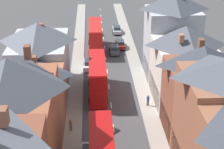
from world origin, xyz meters
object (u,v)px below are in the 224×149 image
at_px(car_mid_black, 89,64).
at_px(car_parked_left_b, 95,31).
at_px(pedestrian_mid_right, 71,124).
at_px(car_parked_right_b, 117,30).
at_px(double_decker_bus_lead, 97,77).
at_px(car_parked_left_a, 120,44).
at_px(double_decker_bus_mid_street, 95,37).
at_px(pedestrian_far_left, 148,100).
at_px(car_far_grey, 115,49).

xyz_separation_m(car_mid_black, car_parked_left_b, (1.30, 18.80, -0.04)).
bearing_deg(pedestrian_mid_right, car_mid_black, 83.47).
relative_size(car_parked_right_b, pedestrian_mid_right, 2.77).
xyz_separation_m(double_decker_bus_lead, car_parked_left_a, (4.91, 19.90, -2.02)).
xyz_separation_m(car_mid_black, car_parked_right_b, (6.20, 19.83, -0.06)).
relative_size(double_decker_bus_lead, double_decker_bus_mid_street, 1.00).
distance_m(pedestrian_mid_right, pedestrian_far_left, 12.01).
bearing_deg(car_mid_black, pedestrian_mid_right, -96.53).
bearing_deg(car_mid_black, car_parked_left_b, 86.04).
bearing_deg(car_parked_right_b, car_parked_left_b, -168.21).
relative_size(double_decker_bus_mid_street, car_parked_left_b, 2.52).
bearing_deg(car_parked_right_b, double_decker_bus_mid_street, -114.55).
distance_m(double_decker_bus_mid_street, car_parked_left_b, 9.93).
relative_size(double_decker_bus_mid_street, pedestrian_far_left, 6.71).
height_order(car_parked_left_a, car_parked_left_b, car_parked_left_b).
height_order(car_parked_left_a, car_far_grey, car_far_grey).
bearing_deg(double_decker_bus_mid_street, car_parked_left_a, 12.41).
bearing_deg(car_parked_left_a, pedestrian_far_left, -85.20).
bearing_deg(double_decker_bus_mid_street, car_mid_black, -98.09).
relative_size(car_parked_left_a, pedestrian_far_left, 2.60).
distance_m(double_decker_bus_lead, car_parked_left_b, 28.62).
xyz_separation_m(car_mid_black, car_far_grey, (4.90, 7.22, -0.06)).
bearing_deg(double_decker_bus_lead, pedestrian_far_left, -30.98).
height_order(double_decker_bus_mid_street, pedestrian_far_left, double_decker_bus_mid_street).
distance_m(double_decker_bus_lead, double_decker_bus_mid_street, 18.82).
xyz_separation_m(double_decker_bus_mid_street, car_parked_left_a, (4.91, 1.08, -2.02)).
xyz_separation_m(car_mid_black, pedestrian_mid_right, (-2.26, -19.77, 0.18)).
height_order(car_mid_black, car_parked_right_b, car_mid_black).
xyz_separation_m(car_far_grey, pedestrian_mid_right, (-7.16, -26.99, 0.24)).
bearing_deg(double_decker_bus_mid_street, pedestrian_mid_right, -97.02).
relative_size(double_decker_bus_lead, pedestrian_mid_right, 6.71).
height_order(double_decker_bus_lead, double_decker_bus_mid_street, same).
xyz_separation_m(double_decker_bus_mid_street, car_parked_left_b, (0.01, 9.72, -2.00)).
bearing_deg(double_decker_bus_mid_street, double_decker_bus_lead, -90.00).
bearing_deg(car_far_grey, car_parked_right_b, 84.11).
relative_size(double_decker_bus_lead, car_far_grey, 2.58).
bearing_deg(pedestrian_far_left, car_parked_right_b, 93.43).
height_order(double_decker_bus_lead, car_parked_right_b, double_decker_bus_lead).
height_order(car_parked_left_b, pedestrian_far_left, pedestrian_far_left).
distance_m(car_parked_right_b, pedestrian_far_left, 33.80).
height_order(car_parked_left_b, pedestrian_mid_right, pedestrian_mid_right).
relative_size(double_decker_bus_lead, pedestrian_far_left, 6.71).
height_order(car_mid_black, pedestrian_mid_right, pedestrian_mid_right).
bearing_deg(car_parked_right_b, car_parked_left_a, -90.00).
bearing_deg(car_parked_right_b, pedestrian_mid_right, -102.06).
distance_m(car_parked_left_a, car_parked_right_b, 9.67).
height_order(double_decker_bus_mid_street, car_mid_black, double_decker_bus_mid_street).
bearing_deg(car_far_grey, double_decker_bus_lead, -102.01).
height_order(double_decker_bus_mid_street, car_far_grey, double_decker_bus_mid_street).
bearing_deg(double_decker_bus_lead, pedestrian_mid_right, -109.52).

